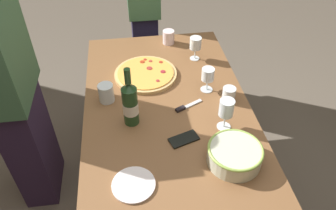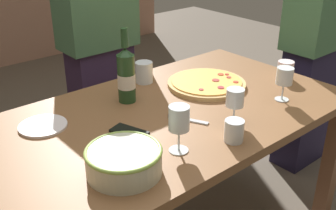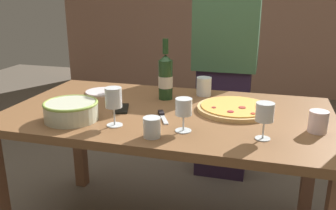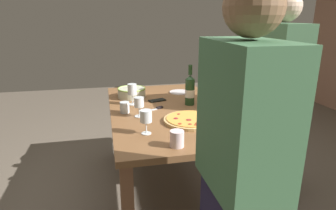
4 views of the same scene
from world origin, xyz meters
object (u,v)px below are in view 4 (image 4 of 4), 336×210
Objects in this scene: side_plate at (179,92)px; cup_spare at (212,104)px; dining_table at (168,120)px; cup_ceramic at (125,107)px; wine_bottle at (190,90)px; wine_glass_near_pizza at (132,90)px; serving_bowl at (132,92)px; cup_amber at (177,139)px; wine_glass_by_bottle at (146,117)px; person_guest_left at (239,183)px; person_host at (276,100)px; pizza at (191,120)px; cell_phone at (157,100)px; wine_glass_far_left at (139,103)px; pizza_knife at (156,109)px.

cup_spare is at bearing 10.63° from side_plate.
dining_table is 0.37m from cup_ceramic.
wine_bottle is 0.47m from wine_glass_near_pizza.
serving_bowl is 2.68× the size of cup_amber.
cup_spare is at bearing 121.27° from wine_glass_by_bottle.
side_plate is (-1.15, 0.32, -0.04)m from cup_amber.
person_guest_left reaches higher than side_plate.
person_host is (-0.29, 1.08, -0.04)m from wine_glass_by_bottle.
pizza is at bearing 15.76° from dining_table.
side_plate is at bearing 164.65° from cup_amber.
cup_amber is (0.69, -0.10, 0.14)m from dining_table.
cup_amber is at bearing -21.61° from wine_bottle.
dining_table is 0.87m from person_host.
person_host is 1.28m from person_guest_left.
wine_glass_by_bottle is (0.14, -0.33, 0.10)m from pizza.
cup_spare is 0.51m from cell_phone.
person_guest_left reaches higher than wine_glass_by_bottle.
wine_glass_near_pizza is at bearing -5.76° from person_host.
wine_glass_near_pizza reaches higher than serving_bowl.
cup_spare reaches higher than side_plate.
wine_glass_by_bottle is 1.82× the size of cup_ceramic.
wine_glass_far_left is (0.53, 0.00, 0.05)m from serving_bowl.
cup_amber is 0.06× the size of person_host.
cell_phone is (-0.56, -0.14, -0.01)m from pizza.
pizza_knife is 1.19m from person_guest_left.
wine_glass_far_left is 0.77× the size of side_plate.
cup_spare is at bearing 69.45° from dining_table.
cup_ceramic is 0.52× the size of pizza_knife.
wine_bottle is at bearing -2.37° from side_plate.
pizza is 3.64× the size of cup_spare.
person_guest_left is at bearing 18.02° from cup_ceramic.
wine_bottle is (-0.07, 0.20, 0.22)m from dining_table.
wine_glass_by_bottle is at bearing -147.37° from cup_amber.
wine_glass_by_bottle is (0.47, -0.24, 0.20)m from dining_table.
pizza_knife is (0.17, 0.17, -0.12)m from wine_glass_near_pizza.
dining_table is at bearing 56.51° from wine_glass_near_pizza.
pizza_knife is (-0.03, 0.25, -0.04)m from cup_ceramic.
wine_glass_by_bottle is at bearing -26.17° from side_plate.
dining_table is 11.02× the size of wine_glass_far_left.
cup_spare is 0.55× the size of side_plate.
side_plate is at bearing 153.83° from wine_glass_by_bottle.
dining_table is 0.38m from wine_glass_near_pizza.
pizza_knife is (-0.47, 0.15, -0.10)m from wine_glass_by_bottle.
cup_ceramic is at bearing -48.58° from side_plate.
wine_glass_far_left reaches higher than pizza_knife.
cell_phone is at bearing 105.40° from wine_glass_near_pizza.
pizza_knife is 0.95m from person_host.
wine_glass_by_bottle is at bearing 0.45° from wine_glass_far_left.
cup_ceramic is at bearing -124.39° from pizza.
wine_bottle reaches higher than wine_glass_far_left.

